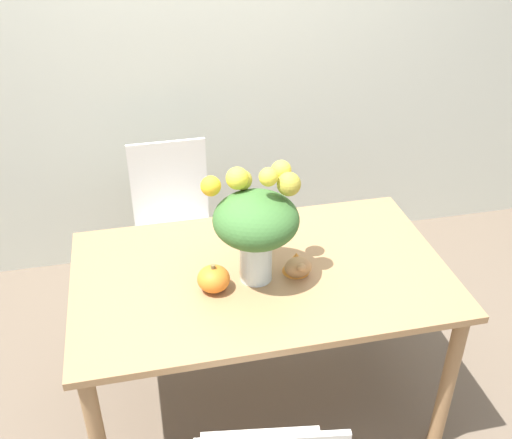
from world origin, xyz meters
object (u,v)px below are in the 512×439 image
Objects in this scene: flower_vase at (256,221)px; pumpkin at (214,279)px; turkey_figurine at (297,264)px; dining_chair_near_window at (175,230)px.

flower_vase reaches higher than pumpkin.
turkey_figurine is (0.16, -0.01, -0.21)m from flower_vase.
pumpkin is at bearing -165.66° from flower_vase.
flower_vase is 0.52× the size of dining_chair_near_window.
flower_vase is 0.27m from turkey_figurine.
pumpkin is 0.34m from turkey_figurine.
dining_chair_near_window is at bearing 116.48° from turkey_figurine.
dining_chair_near_window is (-0.42, 0.84, -0.32)m from turkey_figurine.
flower_vase is at bearing 14.34° from pumpkin.
dining_chair_near_window reaches higher than pumpkin.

